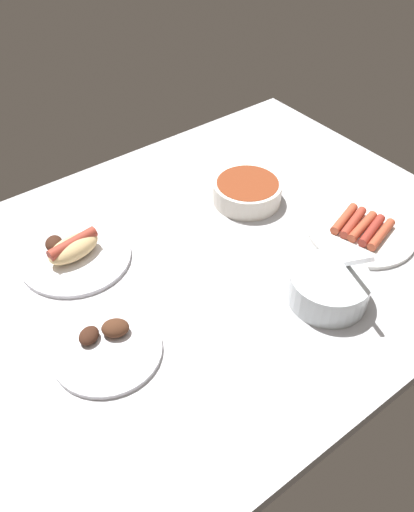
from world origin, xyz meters
TOP-DOWN VIEW (x-y plane):
  - ground_plane at (0.00, 0.00)cm, footprint 120.00×90.00cm
  - plate_grilled_meat at (-28.55, -8.29)cm, footprint 19.48×19.48cm
  - plate_sausages at (31.79, -14.33)cm, footprint 23.64×23.64cm
  - bowl_chili at (19.51, 10.04)cm, footprint 16.03×16.03cm
  - bowl_coleslaw at (11.28, -23.39)cm, footprint 15.31×15.31cm
  - plate_hotdog_assembled at (-22.20, 16.47)cm, footprint 22.99×22.99cm

SIDE VIEW (x-z plane):
  - ground_plane at x=0.00cm, z-range -3.00..0.00cm
  - plate_grilled_meat at x=-28.55cm, z-range -1.02..2.65cm
  - plate_sausages at x=31.79cm, z-range -0.59..2.41cm
  - plate_hotdog_assembled at x=-22.20cm, z-range -1.08..4.53cm
  - bowl_chili at x=19.51cm, z-range 0.24..5.41cm
  - bowl_coleslaw at x=11.28cm, z-range -4.19..11.14cm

